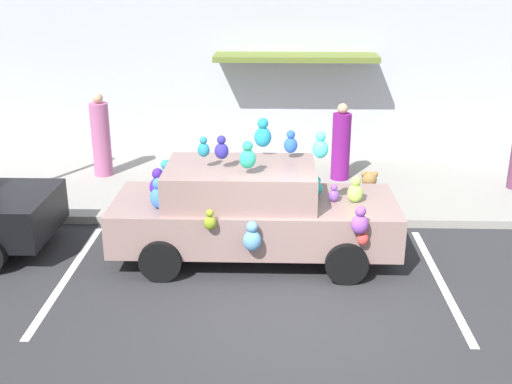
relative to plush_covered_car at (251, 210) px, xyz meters
name	(u,v)px	position (x,y,z in m)	size (l,w,h in m)	color
ground_plane	(296,313)	(0.67, -1.74, -0.81)	(60.00, 60.00, 0.00)	#2D2D30
sidewalk	(289,186)	(0.67, 3.26, -0.73)	(24.00, 4.00, 0.15)	gray
storefront_building	(289,25)	(0.67, 5.40, 2.38)	(24.00, 1.25, 6.40)	#B2B7C1
parking_stripe_front	(440,280)	(2.87, -0.74, -0.81)	(0.12, 3.60, 0.01)	silver
parking_stripe_rear	(68,275)	(-2.78, -0.74, -0.81)	(0.12, 3.60, 0.01)	silver
plush_covered_car	(251,210)	(0.00, 0.00, 0.00)	(4.46, 2.01, 2.20)	gray
teddy_bear_on_sidewalk	(368,192)	(2.11, 1.74, -0.31)	(0.40, 0.33, 0.76)	#9E723D
pedestrian_near_shopfront	(341,145)	(1.77, 3.57, 0.09)	(0.39, 0.39, 1.64)	#731775
pedestrian_by_lamp	(101,138)	(-3.35, 3.69, 0.17)	(0.40, 0.40, 1.80)	#AE5989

